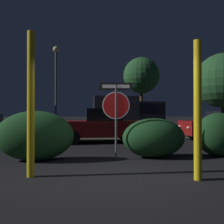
{
  "coord_description": "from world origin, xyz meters",
  "views": [
    {
      "loc": [
        -0.72,
        -5.16,
        1.31
      ],
      "look_at": [
        0.65,
        6.05,
        1.41
      ],
      "focal_mm": 40.0,
      "sensor_mm": 36.0,
      "label": 1
    }
  ],
  "objects_px": {
    "street_lamp": "(56,74)",
    "yellow_pole_left": "(31,104)",
    "hedge_bush_1": "(35,136)",
    "hedge_bush_2": "(154,138)",
    "stop_sign": "(116,105)",
    "delivery_truck": "(129,112)",
    "tree_1": "(141,76)",
    "hedge_bush_3": "(219,134)",
    "yellow_pole_right": "(198,110)",
    "tree_0": "(223,81)",
    "passing_car_2": "(101,126)"
  },
  "relations": [
    {
      "from": "stop_sign",
      "to": "tree_0",
      "type": "height_order",
      "value": "tree_0"
    },
    {
      "from": "stop_sign",
      "to": "passing_car_2",
      "type": "distance_m",
      "value": 4.67
    },
    {
      "from": "hedge_bush_2",
      "to": "tree_0",
      "type": "height_order",
      "value": "tree_0"
    },
    {
      "from": "yellow_pole_left",
      "to": "passing_car_2",
      "type": "xyz_separation_m",
      "value": [
        1.96,
        6.31,
        -0.76
      ]
    },
    {
      "from": "hedge_bush_3",
      "to": "tree_0",
      "type": "xyz_separation_m",
      "value": [
        8.23,
        13.5,
        3.61
      ]
    },
    {
      "from": "tree_0",
      "to": "delivery_truck",
      "type": "bearing_deg",
      "value": -174.31
    },
    {
      "from": "stop_sign",
      "to": "yellow_pole_left",
      "type": "height_order",
      "value": "yellow_pole_left"
    },
    {
      "from": "passing_car_2",
      "to": "tree_0",
      "type": "bearing_deg",
      "value": -53.56
    },
    {
      "from": "passing_car_2",
      "to": "street_lamp",
      "type": "height_order",
      "value": "street_lamp"
    },
    {
      "from": "stop_sign",
      "to": "hedge_bush_3",
      "type": "distance_m",
      "value": 3.39
    },
    {
      "from": "hedge_bush_1",
      "to": "hedge_bush_3",
      "type": "xyz_separation_m",
      "value": [
        5.54,
        0.09,
        -0.02
      ]
    },
    {
      "from": "stop_sign",
      "to": "tree_1",
      "type": "bearing_deg",
      "value": 78.86
    },
    {
      "from": "hedge_bush_1",
      "to": "tree_1",
      "type": "distance_m",
      "value": 19.43
    },
    {
      "from": "passing_car_2",
      "to": "street_lamp",
      "type": "distance_m",
      "value": 9.67
    },
    {
      "from": "yellow_pole_right",
      "to": "hedge_bush_3",
      "type": "distance_m",
      "value": 3.31
    },
    {
      "from": "hedge_bush_2",
      "to": "yellow_pole_right",
      "type": "bearing_deg",
      "value": -87.1
    },
    {
      "from": "yellow_pole_right",
      "to": "tree_0",
      "type": "bearing_deg",
      "value": 57.69
    },
    {
      "from": "stop_sign",
      "to": "tree_0",
      "type": "xyz_separation_m",
      "value": [
        11.49,
        13.72,
        2.71
      ]
    },
    {
      "from": "yellow_pole_right",
      "to": "hedge_bush_1",
      "type": "bearing_deg",
      "value": 145.3
    },
    {
      "from": "street_lamp",
      "to": "tree_1",
      "type": "relative_size",
      "value": 0.95
    },
    {
      "from": "yellow_pole_left",
      "to": "street_lamp",
      "type": "distance_m",
      "value": 15.07
    },
    {
      "from": "hedge_bush_3",
      "to": "delivery_truck",
      "type": "height_order",
      "value": "delivery_truck"
    },
    {
      "from": "tree_1",
      "to": "delivery_truck",
      "type": "bearing_deg",
      "value": -114.75
    },
    {
      "from": "passing_car_2",
      "to": "stop_sign",
      "type": "bearing_deg",
      "value": 179.15
    },
    {
      "from": "yellow_pole_left",
      "to": "passing_car_2",
      "type": "bearing_deg",
      "value": 72.75
    },
    {
      "from": "hedge_bush_2",
      "to": "tree_1",
      "type": "height_order",
      "value": "tree_1"
    },
    {
      "from": "tree_1",
      "to": "hedge_bush_2",
      "type": "bearing_deg",
      "value": -102.46
    },
    {
      "from": "stop_sign",
      "to": "yellow_pole_left",
      "type": "distance_m",
      "value": 2.66
    },
    {
      "from": "hedge_bush_1",
      "to": "passing_car_2",
      "type": "distance_m",
      "value": 4.99
    },
    {
      "from": "hedge_bush_1",
      "to": "hedge_bush_2",
      "type": "xyz_separation_m",
      "value": [
        3.47,
        0.11,
        -0.11
      ]
    },
    {
      "from": "delivery_truck",
      "to": "stop_sign",
      "type": "bearing_deg",
      "value": -11.11
    },
    {
      "from": "passing_car_2",
      "to": "tree_1",
      "type": "relative_size",
      "value": 0.6
    },
    {
      "from": "hedge_bush_3",
      "to": "tree_1",
      "type": "relative_size",
      "value": 0.2
    },
    {
      "from": "stop_sign",
      "to": "tree_0",
      "type": "bearing_deg",
      "value": 54.85
    },
    {
      "from": "stop_sign",
      "to": "hedge_bush_1",
      "type": "distance_m",
      "value": 2.44
    },
    {
      "from": "yellow_pole_left",
      "to": "tree_0",
      "type": "xyz_separation_m",
      "value": [
        13.53,
        15.43,
        2.76
      ]
    },
    {
      "from": "delivery_truck",
      "to": "tree_0",
      "type": "bearing_deg",
      "value": 97.06
    },
    {
      "from": "street_lamp",
      "to": "yellow_pole_left",
      "type": "bearing_deg",
      "value": -86.22
    },
    {
      "from": "yellow_pole_right",
      "to": "hedge_bush_1",
      "type": "height_order",
      "value": "yellow_pole_right"
    },
    {
      "from": "stop_sign",
      "to": "hedge_bush_1",
      "type": "relative_size",
      "value": 1.02
    },
    {
      "from": "yellow_pole_left",
      "to": "hedge_bush_1",
      "type": "relative_size",
      "value": 1.41
    },
    {
      "from": "yellow_pole_left",
      "to": "tree_0",
      "type": "bearing_deg",
      "value": 48.75
    },
    {
      "from": "hedge_bush_3",
      "to": "street_lamp",
      "type": "distance_m",
      "value": 14.77
    },
    {
      "from": "hedge_bush_3",
      "to": "delivery_truck",
      "type": "distance_m",
      "value": 12.67
    },
    {
      "from": "delivery_truck",
      "to": "hedge_bush_2",
      "type": "bearing_deg",
      "value": -6.12
    },
    {
      "from": "delivery_truck",
      "to": "tree_1",
      "type": "height_order",
      "value": "tree_1"
    },
    {
      "from": "tree_1",
      "to": "stop_sign",
      "type": "bearing_deg",
      "value": -105.94
    },
    {
      "from": "yellow_pole_right",
      "to": "tree_1",
      "type": "relative_size",
      "value": 0.4
    },
    {
      "from": "hedge_bush_1",
      "to": "tree_1",
      "type": "relative_size",
      "value": 0.31
    },
    {
      "from": "passing_car_2",
      "to": "hedge_bush_1",
      "type": "bearing_deg",
      "value": 152.01
    }
  ]
}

